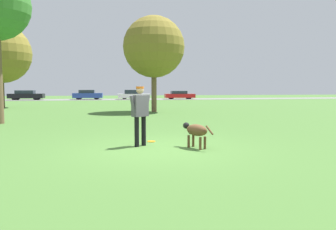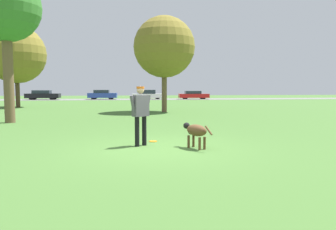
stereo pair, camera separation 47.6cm
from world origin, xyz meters
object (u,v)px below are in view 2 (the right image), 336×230
at_px(tree_mid_center, 164,47).
at_px(tree_near_left, 6,9).
at_px(person, 141,110).
at_px(parked_car_red, 194,95).
at_px(frisbee, 153,141).
at_px(tree_far_left, 16,54).
at_px(parked_car_white, 148,95).
at_px(dog, 196,131).
at_px(parked_car_black, 43,95).
at_px(parked_car_blue, 102,95).

height_order(tree_mid_center, tree_near_left, tree_near_left).
xyz_separation_m(person, parked_car_red, (9.14, 36.80, -0.42)).
bearing_deg(tree_mid_center, frisbee, -98.21).
distance_m(tree_far_left, parked_car_white, 21.89).
relative_size(frisbee, parked_car_red, 0.06).
bearing_deg(tree_far_left, tree_near_left, -74.18).
xyz_separation_m(person, tree_near_left, (-5.87, 6.97, 4.26)).
bearing_deg(tree_mid_center, parked_car_white, 88.98).
bearing_deg(parked_car_red, dog, -100.35).
distance_m(frisbee, tree_near_left, 10.32).
relative_size(frisbee, parked_car_white, 0.05).
distance_m(tree_mid_center, tree_near_left, 10.00).
bearing_deg(tree_far_left, parked_car_red, 43.04).
height_order(tree_near_left, tree_far_left, tree_near_left).
bearing_deg(person, parked_car_black, 71.69).
height_order(dog, tree_far_left, tree_far_left).
height_order(tree_far_left, parked_car_white, tree_far_left).
bearing_deg(dog, tree_mid_center, -31.43).
xyz_separation_m(dog, tree_far_left, (-10.88, 20.03, 3.92)).
xyz_separation_m(tree_far_left, parked_car_black, (-2.31, 17.69, -3.74)).
bearing_deg(parked_car_red, frisbee, -102.35).
xyz_separation_m(tree_near_left, parked_car_white, (8.47, 30.42, -4.63)).
bearing_deg(dog, frisbee, 12.07).
bearing_deg(parked_car_red, parked_car_blue, 178.45).
relative_size(tree_near_left, tree_far_left, 1.02).
distance_m(tree_near_left, parked_car_white, 31.91).
height_order(frisbee, parked_car_blue, parked_car_blue).
bearing_deg(tree_mid_center, parked_car_blue, 103.50).
distance_m(tree_near_left, parked_car_red, 33.71).
height_order(frisbee, tree_near_left, tree_near_left).
relative_size(person, parked_car_blue, 0.42).
distance_m(dog, tree_near_left, 11.56).
xyz_separation_m(frisbee, parked_car_blue, (-4.14, 36.74, 0.66)).
distance_m(tree_mid_center, parked_car_black, 28.23).
relative_size(tree_mid_center, parked_car_blue, 1.58).
relative_size(person, tree_mid_center, 0.26).
distance_m(dog, parked_car_blue, 38.34).
bearing_deg(tree_near_left, parked_car_blue, 86.00).
distance_m(dog, parked_car_black, 39.97).
bearing_deg(frisbee, parked_car_white, 86.58).
height_order(tree_mid_center, tree_far_left, tree_far_left).
bearing_deg(tree_far_left, tree_mid_center, -29.74).
bearing_deg(frisbee, dog, -49.44).
xyz_separation_m(parked_car_blue, parked_car_white, (6.34, -0.03, -0.02)).
relative_size(person, parked_car_red, 0.39).
xyz_separation_m(person, parked_car_black, (-11.72, 37.17, -0.36)).
bearing_deg(frisbee, parked_car_red, 76.40).
bearing_deg(parked_car_white, tree_near_left, -104.25).
xyz_separation_m(dog, tree_mid_center, (0.69, 13.43, 3.88)).
height_order(person, tree_near_left, tree_near_left).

